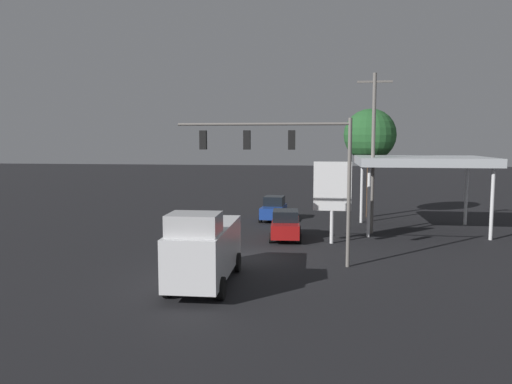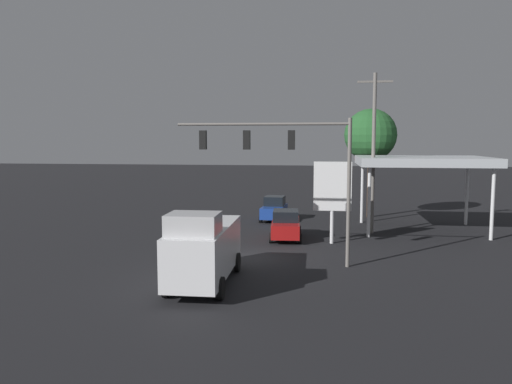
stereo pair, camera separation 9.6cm
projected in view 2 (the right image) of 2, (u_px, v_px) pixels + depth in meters
The scene contains 9 objects.
ground_plane at pixel (251, 257), 28.19m from camera, with size 200.00×200.00×0.00m, color black.
traffic_signal_assembly at pixel (285, 155), 25.87m from camera, with size 9.09×0.43×7.71m.
utility_pole at pixel (373, 150), 34.72m from camera, with size 2.40×0.26×11.17m.
gas_station_canopy at pixel (422, 162), 35.85m from camera, with size 9.15×7.16×5.37m.
price_sign at pixel (333, 189), 31.53m from camera, with size 2.38×0.27×5.23m.
delivery_truck at pixel (204, 248), 22.66m from camera, with size 2.65×6.84×3.58m.
sedan_waiting at pixel (286, 225), 33.21m from camera, with size 2.27×4.50×1.93m.
hatchback_crossing at pixel (274, 209), 40.86m from camera, with size 2.17×3.91×1.97m.
street_tree at pixel (371, 135), 41.87m from camera, with size 4.38×4.38×9.19m.
Camera 2 is at (-3.92, 27.37, 6.62)m, focal length 35.00 mm.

